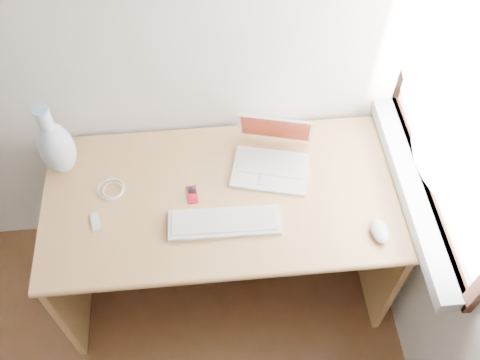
{
  "coord_description": "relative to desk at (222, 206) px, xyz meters",
  "views": [
    {
      "loc": [
        0.93,
        0.21,
        2.46
      ],
      "look_at": [
        1.03,
        1.35,
        0.86
      ],
      "focal_mm": 40.0,
      "sensor_mm": 36.0,
      "label": 1
    }
  ],
  "objects": [
    {
      "name": "window",
      "position": [
        0.75,
        -0.16,
        0.75
      ],
      "size": [
        0.11,
        0.99,
        1.1
      ],
      "color": "white",
      "rests_on": "right_wall"
    },
    {
      "name": "desk",
      "position": [
        0.0,
        0.0,
        0.0
      ],
      "size": [
        1.39,
        0.7,
        0.74
      ],
      "color": "tan",
      "rests_on": "floor"
    },
    {
      "name": "laptop",
      "position": [
        0.2,
        0.05,
        0.26
      ],
      "size": [
        0.34,
        0.31,
        0.2
      ],
      "rotation": [
        0.0,
        0.0,
        -0.25
      ],
      "color": "white",
      "rests_on": "desk"
    },
    {
      "name": "external_keyboard",
      "position": [
        -0.0,
        -0.22,
        0.22
      ],
      "size": [
        0.42,
        0.13,
        0.02
      ],
      "rotation": [
        0.0,
        0.0,
        -0.02
      ],
      "color": "white",
      "rests_on": "desk"
    },
    {
      "name": "mouse",
      "position": [
        0.57,
        -0.32,
        0.23
      ],
      "size": [
        0.07,
        0.11,
        0.04
      ],
      "primitive_type": "ellipsoid",
      "rotation": [
        0.0,
        0.0,
        0.07
      ],
      "color": "white",
      "rests_on": "desk"
    },
    {
      "name": "ipod",
      "position": [
        -0.12,
        -0.08,
        0.22
      ],
      "size": [
        0.05,
        0.09,
        0.01
      ],
      "rotation": [
        0.0,
        0.0,
        0.11
      ],
      "color": "#A90B21",
      "rests_on": "desk"
    },
    {
      "name": "cable_coil",
      "position": [
        -0.43,
        -0.02,
        0.21
      ],
      "size": [
        0.14,
        0.14,
        0.01
      ],
      "primitive_type": "torus",
      "rotation": [
        0.0,
        0.0,
        -0.43
      ],
      "color": "white",
      "rests_on": "desk"
    },
    {
      "name": "remote",
      "position": [
        -0.48,
        -0.17,
        0.21
      ],
      "size": [
        0.05,
        0.08,
        0.01
      ],
      "primitive_type": "cube",
      "rotation": [
        0.0,
        0.0,
        0.22
      ],
      "color": "white",
      "rests_on": "desk"
    },
    {
      "name": "vase",
      "position": [
        -0.62,
        0.1,
        0.35
      ],
      "size": [
        0.14,
        0.14,
        0.35
      ],
      "color": "white",
      "rests_on": "desk"
    }
  ]
}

